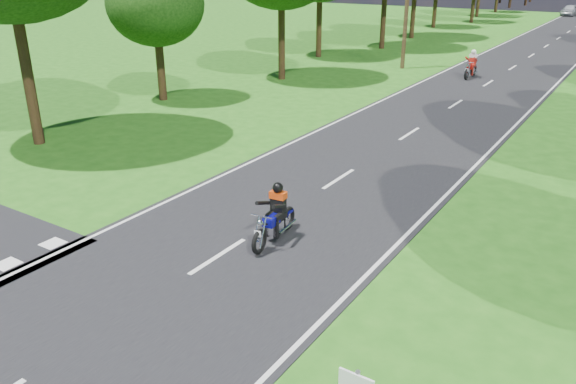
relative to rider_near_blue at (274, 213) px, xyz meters
The scene contains 7 objects.
ground 3.53m from the rider_near_blue, 101.08° to the right, with size 160.00×160.00×0.00m, color #225C15.
main_road 46.63m from the rider_near_blue, 90.81° to the left, with size 7.00×140.00×0.02m, color black.
road_markings 44.76m from the rider_near_blue, 91.02° to the left, with size 7.40×140.00×0.01m.
telegraph_pole 25.72m from the rider_near_blue, 105.14° to the left, with size 1.20×0.26×8.00m.
rider_near_blue is the anchor object (origin of this frame).
rider_far_red 23.79m from the rider_near_blue, 94.87° to the left, with size 0.65×1.94×1.62m, color maroon, non-canonical shape.
distant_car 72.00m from the rider_near_blue, 92.60° to the left, with size 1.65×4.10×1.40m, color silver.
Camera 1 is at (7.65, -6.84, 6.41)m, focal length 35.00 mm.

